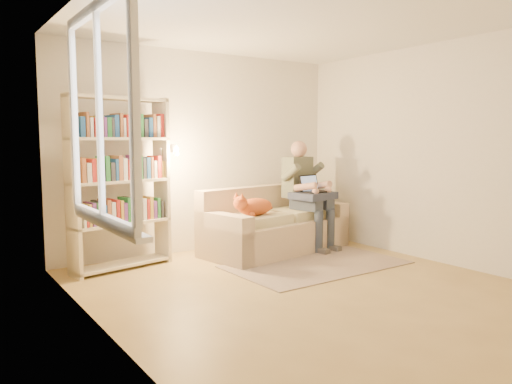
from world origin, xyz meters
TOP-DOWN VIEW (x-y plane):
  - floor at (0.00, 0.00)m, footprint 4.50×4.50m
  - ceiling at (0.00, 0.00)m, footprint 4.00×4.50m
  - wall_left at (-2.00, 0.00)m, footprint 0.02×4.50m
  - wall_right at (2.00, 0.00)m, footprint 0.02×4.50m
  - wall_back at (0.00, 2.25)m, footprint 4.00×0.02m
  - window at (-1.95, 0.20)m, footprint 0.12×1.52m
  - sofa at (0.71, 1.62)m, footprint 2.10×1.20m
  - person at (1.18, 1.55)m, footprint 0.49×0.69m
  - cat at (0.26, 1.42)m, footprint 0.71×0.34m
  - blanket at (1.21, 1.41)m, footprint 0.59×0.51m
  - laptop at (1.20, 1.42)m, footprint 0.38×0.32m
  - bookshelf at (-1.25, 1.85)m, footprint 1.33×0.51m
  - rug at (0.69, 0.73)m, footprint 2.07×1.25m

SIDE VIEW (x-z plane):
  - floor at x=0.00m, z-range 0.00..0.00m
  - rug at x=0.69m, z-range 0.00..0.01m
  - sofa at x=0.71m, z-range -0.11..0.73m
  - cat at x=0.26m, z-range 0.52..0.78m
  - blanket at x=1.21m, z-range 0.68..0.77m
  - person at x=1.18m, z-range 0.09..1.54m
  - laptop at x=1.20m, z-range 0.68..0.98m
  - bookshelf at x=-1.25m, z-range 0.10..2.05m
  - wall_left at x=-2.00m, z-range 0.00..2.60m
  - wall_right at x=2.00m, z-range 0.00..2.60m
  - wall_back at x=0.00m, z-range 0.00..2.60m
  - window at x=-1.95m, z-range 0.53..2.22m
  - ceiling at x=0.00m, z-range 2.59..2.61m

